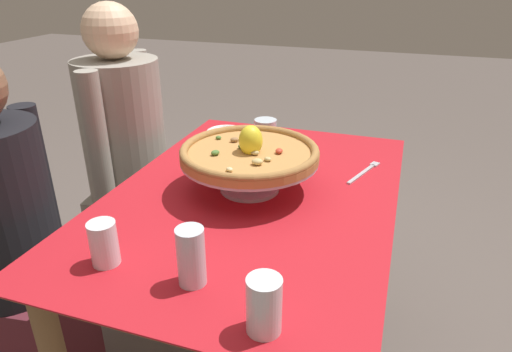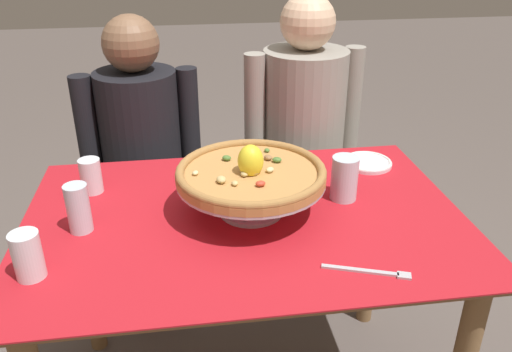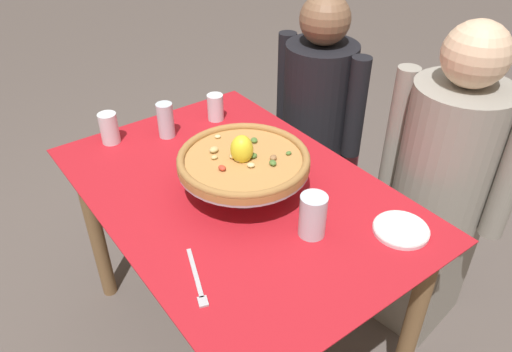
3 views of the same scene
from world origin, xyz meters
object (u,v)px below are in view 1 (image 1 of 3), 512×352
Objects in this scene: water_glass_front_left at (264,309)px; side_plate at (226,133)px; water_glass_side_right at (265,140)px; water_glass_back_left at (104,246)px; pizza at (250,152)px; diner_left at (11,261)px; dinner_fork at (365,171)px; pizza_stand at (250,166)px; water_glass_side_left at (191,260)px; diner_right at (128,165)px.

side_plate is at bearing 25.82° from water_glass_front_left.
water_glass_side_right is 1.25× the size of water_glass_back_left.
pizza is at bearing -149.59° from side_plate.
water_glass_side_right is 0.11× the size of diner_left.
diner_left reaches higher than pizza.
pizza is 0.42m from dinner_fork.
side_plate is 0.60m from dinner_fork.
pizza_stand is 3.07× the size of water_glass_side_left.
diner_right is (0.30, 0.65, -0.26)m from pizza.
pizza is 0.79m from diner_left.
water_glass_front_left is at bearing 172.59° from dinner_fork.
diner_right reaches higher than dinner_fork.
side_plate reaches higher than dinner_fork.
pizza_stand is 0.41m from dinner_fork.
water_glass_back_left is (0.08, 0.41, -0.00)m from water_glass_front_left.
water_glass_side_left is at bearing -99.97° from diner_left.
water_glass_side_right is 0.26m from side_plate.
pizza is 3.55× the size of water_glass_front_left.
pizza is 2.54× the size of side_plate.
water_glass_side_left is 0.94m from side_plate.
water_glass_side_right is 0.90m from diner_left.
water_glass_side_right is (0.28, 0.04, -0.07)m from pizza.
water_glass_side_left is at bearing -90.13° from water_glass_back_left.
water_glass_side_left reaches higher than side_plate.
side_plate is at bearing -26.65° from diner_left.
water_glass_front_left is at bearing -158.09° from pizza.
pizza is 0.76m from diner_right.
water_glass_front_left reaches higher than water_glass_back_left.
diner_right is at bearing 41.70° from water_glass_side_left.
dinner_fork is 0.17× the size of diner_left.
diner_right is at bearing 65.10° from pizza.
pizza is 0.35× the size of diner_left.
water_glass_back_left is at bearing -104.60° from diner_left.
pizza_stand is at bearing -61.85° from diner_left.
water_glass_front_left reaches higher than pizza_stand.
water_glass_front_left is at bearing -103.25° from diner_left.
water_glass_side_left is 0.21m from water_glass_front_left.
side_plate is at bearing 71.69° from dinner_fork.
pizza is 0.29m from water_glass_side_right.
diner_left reaches higher than pizza_stand.
water_glass_side_left is at bearing -138.30° from diner_right.
dinner_fork is at bearing -96.34° from water_glass_side_right.
dinner_fork is 0.16× the size of diner_right.
water_glass_side_left is at bearing 65.90° from water_glass_front_left.
pizza_stand is at bearing -149.61° from side_plate.
water_glass_side_left is at bearing -162.38° from side_plate.
pizza reaches higher than water_glass_front_left.
diner_right is at bearing 88.10° from water_glass_side_right.
diner_right is (0.30, 0.65, -0.21)m from pizza_stand.
pizza is 3.12× the size of water_glass_side_right.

